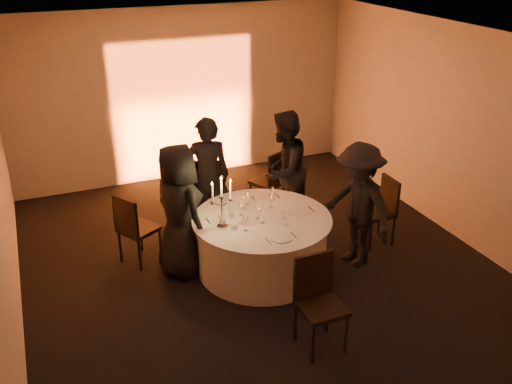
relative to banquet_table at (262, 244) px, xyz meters
name	(u,v)px	position (x,y,z in m)	size (l,w,h in m)	color
floor	(262,269)	(0.00, 0.00, -0.38)	(7.00, 7.00, 0.00)	black
ceiling	(263,41)	(0.00, 0.00, 2.62)	(7.00, 7.00, 0.00)	silver
wall_back	(183,95)	(0.00, 3.50, 1.12)	(7.00, 7.00, 0.00)	#BAB5AC
wall_front	(455,336)	(0.00, -3.50, 1.12)	(7.00, 7.00, 0.00)	#BAB5AC
wall_right	(457,134)	(3.00, 0.00, 1.12)	(7.00, 7.00, 0.00)	#BAB5AC
uplighter_fixture	(192,178)	(0.00, 3.20, -0.33)	(0.25, 0.12, 0.10)	black
banquet_table	(262,244)	(0.00, 0.00, 0.00)	(1.80, 1.80, 0.77)	black
chair_left	(133,226)	(-1.51, 0.80, 0.19)	(0.60, 0.60, 1.01)	black
chair_back_left	(206,187)	(-0.27, 1.53, 0.22)	(0.53, 0.53, 1.07)	black
chair_back_right	(272,178)	(0.82, 1.51, 0.20)	(0.61, 0.61, 1.04)	black
chair_right	(382,207)	(1.87, 0.04, 0.17)	(0.44, 0.44, 0.98)	black
chair_front	(318,296)	(-0.03, -1.58, 0.21)	(0.47, 0.47, 1.05)	black
guest_left	(179,211)	(-0.99, 0.36, 0.51)	(0.87, 0.57, 1.78)	black
guest_back_left	(207,177)	(-0.32, 1.26, 0.51)	(0.65, 0.43, 1.79)	black
guest_back_right	(284,171)	(0.78, 1.03, 0.52)	(0.88, 0.68, 1.80)	black
guest_right	(358,205)	(1.24, -0.30, 0.47)	(1.11, 0.64, 1.71)	black
plate_left	(221,218)	(-0.50, 0.18, 0.40)	(0.35, 0.25, 0.08)	white
plate_back_left	(240,199)	(-0.06, 0.63, 0.39)	(0.36, 0.28, 0.01)	white
plate_back_right	(266,197)	(0.28, 0.52, 0.39)	(0.35, 0.26, 0.01)	white
plate_right	(299,211)	(0.52, -0.02, 0.39)	(0.36, 0.29, 0.01)	white
plate_front	(281,238)	(0.00, -0.57, 0.39)	(0.36, 0.27, 0.01)	white
coffee_cup	(234,227)	(-0.43, -0.14, 0.42)	(0.11, 0.11, 0.07)	white
candelabra	(222,210)	(-0.55, -0.04, 0.63)	(0.29, 0.14, 0.69)	silver
wine_glass_a	(263,213)	(-0.05, -0.13, 0.52)	(0.07, 0.07, 0.19)	white
wine_glass_b	(287,216)	(0.21, -0.31, 0.52)	(0.07, 0.07, 0.19)	white
wine_glass_c	(243,199)	(-0.12, 0.35, 0.52)	(0.07, 0.07, 0.19)	white
wine_glass_d	(247,195)	(-0.04, 0.43, 0.52)	(0.07, 0.07, 0.19)	white
wine_glass_e	(246,221)	(-0.32, -0.24, 0.52)	(0.07, 0.07, 0.19)	white
wine_glass_f	(241,206)	(-0.22, 0.17, 0.52)	(0.07, 0.07, 0.19)	white
wine_glass_g	(257,209)	(-0.06, 0.00, 0.52)	(0.07, 0.07, 0.19)	white
wine_glass_h	(272,191)	(0.32, 0.42, 0.52)	(0.07, 0.07, 0.19)	white
wine_glass_i	(271,198)	(0.23, 0.24, 0.52)	(0.07, 0.07, 0.19)	white
tumbler_a	(231,214)	(-0.35, 0.18, 0.43)	(0.07, 0.07, 0.09)	white
tumbler_b	(284,215)	(0.26, -0.11, 0.43)	(0.07, 0.07, 0.09)	white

